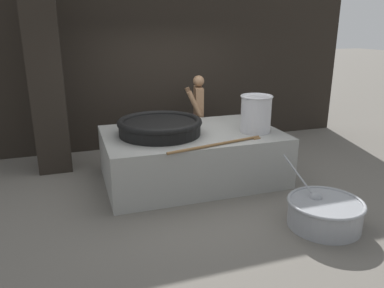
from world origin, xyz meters
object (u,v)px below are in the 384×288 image
object	(u,v)px
stock_pot	(256,113)
cook	(198,112)
giant_wok_near	(160,126)
prep_bowl_vegetables	(325,212)

from	to	relation	value
stock_pot	cook	size ratio (longest dim) A/B	0.38
giant_wok_near	cook	world-z (taller)	cook
giant_wok_near	cook	bearing A→B (deg)	48.73
giant_wok_near	cook	xyz separation A→B (m)	(1.05, 1.20, -0.11)
giant_wok_near	stock_pot	xyz separation A→B (m)	(1.50, -0.32, 0.17)
stock_pot	prep_bowl_vegetables	bearing A→B (deg)	-85.77
cook	giant_wok_near	bearing A→B (deg)	61.33
prep_bowl_vegetables	cook	bearing A→B (deg)	100.04
stock_pot	prep_bowl_vegetables	xyz separation A→B (m)	(0.13, -1.71, -0.92)
giant_wok_near	prep_bowl_vegetables	world-z (taller)	giant_wok_near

